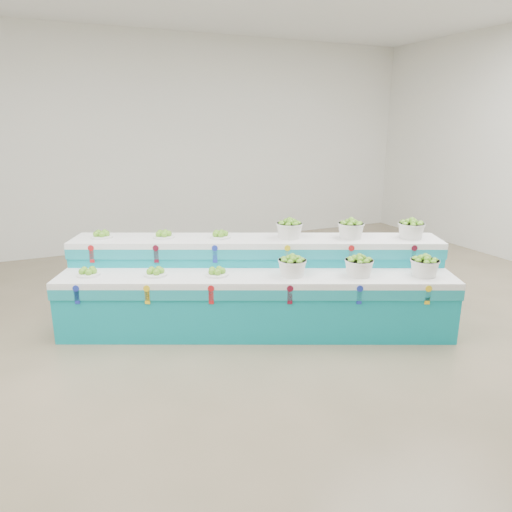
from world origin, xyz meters
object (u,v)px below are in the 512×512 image
object	(u,v)px
display_stand	(256,285)
basket_lower_left	(292,266)
basket_upper_right	(411,229)
plate_upper_mid	(163,234)

from	to	relation	value
display_stand	basket_lower_left	size ratio (longest dim) A/B	14.21
basket_lower_left	basket_upper_right	bearing A→B (deg)	-3.50
basket_lower_left	plate_upper_mid	world-z (taller)	plate_upper_mid
plate_upper_mid	basket_upper_right	xyz separation A→B (m)	(2.77, -1.24, 0.07)
basket_lower_left	basket_upper_right	size ratio (longest dim) A/B	1.00
display_stand	plate_upper_mid	size ratio (longest dim) A/B	17.09
plate_upper_mid	basket_upper_right	size ratio (longest dim) A/B	0.83
plate_upper_mid	basket_upper_right	world-z (taller)	basket_upper_right
display_stand	plate_upper_mid	distance (m)	1.30
basket_lower_left	plate_upper_mid	distance (m)	1.66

